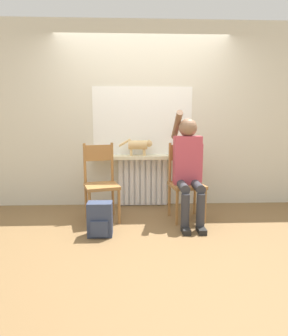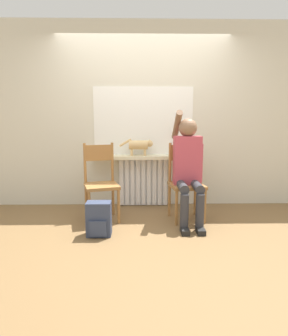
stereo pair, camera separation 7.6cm
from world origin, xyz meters
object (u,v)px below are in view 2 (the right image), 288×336
object	(u,v)px
person	(188,164)
backpack	(99,219)
chair_right	(186,181)
chair_left	(101,182)
cat	(140,145)

from	to	relation	value
person	backpack	world-z (taller)	person
chair_right	person	xyz separation A→B (m)	(0.01, -0.10, 0.24)
chair_right	person	bearing A→B (deg)	-93.94
chair_right	backpack	size ratio (longest dim) A/B	2.58
chair_left	backpack	xyz separation A→B (m)	(0.04, -0.54, -0.31)
chair_left	person	bearing A→B (deg)	-21.61
chair_right	chair_left	bearing A→B (deg)	172.22
person	cat	world-z (taller)	person
chair_left	person	size ratio (longest dim) A/B	0.70
chair_left	chair_right	bearing A→B (deg)	-16.20
cat	person	bearing A→B (deg)	-46.22
chair_left	cat	size ratio (longest dim) A/B	2.01
chair_right	cat	bearing A→B (deg)	130.81
chair_left	person	world-z (taller)	person
chair_left	backpack	bearing A→B (deg)	-101.74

